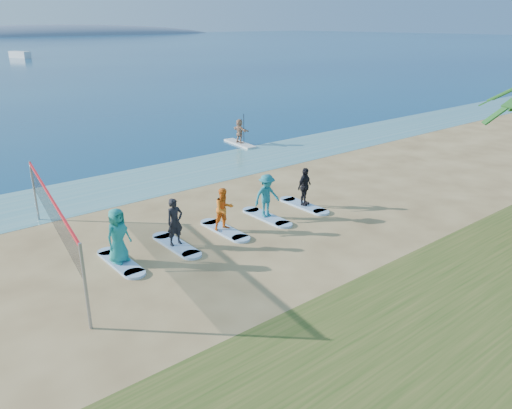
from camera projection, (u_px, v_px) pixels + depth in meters
ground at (312, 240)px, 18.69m from camera, size 600.00×600.00×0.00m
shallow_water at (169, 176)px, 26.29m from camera, size 600.00×600.00×0.00m
island_ridge at (60, 35)px, 292.57m from camera, size 220.00×56.00×18.00m
volleyball_net at (52, 210)px, 16.29m from camera, size 1.50×8.98×2.50m
paddleboard at (240, 144)px, 33.11m from camera, size 1.01×3.06×0.12m
paddleboarder at (240, 131)px, 32.82m from camera, size 0.50×1.47×1.58m
boat_offshore_b at (20, 58)px, 110.10m from camera, size 3.37×5.97×1.43m
surfboard_0 at (121, 262)px, 16.85m from camera, size 0.70×2.20×0.09m
student_0 at (118, 236)px, 16.51m from camera, size 1.07×0.87×1.89m
surfboard_1 at (176, 245)px, 18.15m from camera, size 0.70×2.20×0.09m
student_1 at (175, 222)px, 17.83m from camera, size 0.65×0.43×1.75m
surfboard_2 at (224, 230)px, 19.44m from camera, size 0.70×2.20×0.09m
student_2 at (224, 209)px, 19.14m from camera, size 0.87×0.71×1.67m
surfboard_3 at (267, 217)px, 20.74m from camera, size 0.70×2.20×0.09m
student_3 at (267, 196)px, 20.41m from camera, size 1.22×0.78×1.81m
surfboard_4 at (304, 206)px, 22.03m from camera, size 0.70×2.20×0.09m
student_4 at (305, 187)px, 21.72m from camera, size 1.06×0.65×1.68m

